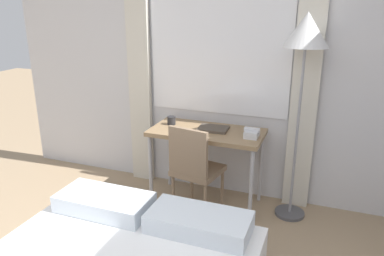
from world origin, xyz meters
name	(u,v)px	position (x,y,z in m)	size (l,w,h in m)	color
wall_back_with_window	(219,62)	(0.00, 2.72, 1.35)	(4.66, 0.13, 2.70)	silver
desk	(206,138)	(0.00, 2.38, 0.69)	(1.06, 0.53, 0.76)	#937551
desk_chair	(194,166)	(-0.03, 2.13, 0.50)	(0.46, 0.46, 0.88)	#8C7259
standing_lamp	(306,44)	(0.82, 2.44, 1.59)	(0.37, 0.37, 1.84)	#4C4C51
telephone	(252,133)	(0.43, 2.35, 0.80)	(0.14, 0.16, 0.09)	silver
book	(213,129)	(0.05, 2.42, 0.77)	(0.29, 0.22, 0.02)	#4C4238
mug	(171,121)	(-0.39, 2.43, 0.80)	(0.08, 0.08, 0.08)	#262628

